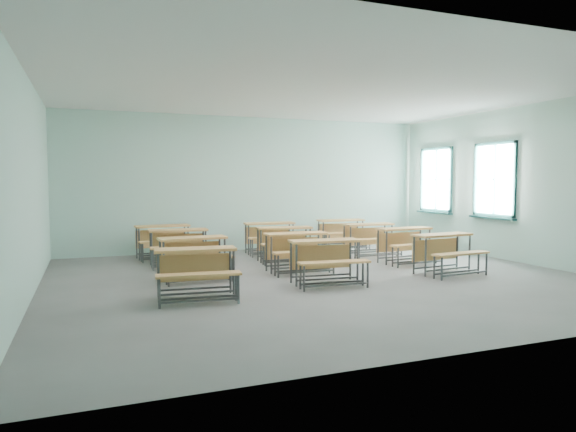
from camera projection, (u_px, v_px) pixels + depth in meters
name	position (u px, v px, depth m)	size (l,w,h in m)	color
room	(326.00, 185.00, 8.78)	(9.04, 8.04, 3.24)	slate
desk_unit_r0c0	(196.00, 265.00, 7.26)	(1.22, 0.88, 0.71)	#C78A48
desk_unit_r0c1	(327.00, 255.00, 8.29)	(1.21, 0.87, 0.71)	#C78A48
desk_unit_r0c2	(446.00, 247.00, 9.21)	(1.21, 0.88, 0.71)	#C78A48
desk_unit_r1c0	(194.00, 251.00, 8.70)	(1.18, 0.83, 0.71)	#C78A48
desk_unit_r1c1	(298.00, 246.00, 9.41)	(1.17, 0.80, 0.71)	#C78A48
desk_unit_r1c2	(407.00, 240.00, 10.40)	(1.17, 0.80, 0.71)	#C78A48
desk_unit_r2c0	(179.00, 242.00, 10.08)	(1.18, 0.82, 0.71)	#C78A48
desk_unit_r2c1	(285.00, 239.00, 10.58)	(1.22, 0.89, 0.71)	#C78A48
desk_unit_r2c2	(370.00, 234.00, 11.42)	(1.15, 0.77, 0.71)	#C78A48
desk_unit_r3c0	(164.00, 236.00, 11.02)	(1.20, 0.86, 0.71)	#C78A48
desk_unit_r3c1	(271.00, 233.00, 11.71)	(1.20, 0.86, 0.71)	#C78A48
desk_unit_r3c2	(342.00, 229.00, 12.61)	(1.20, 0.85, 0.71)	#C78A48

